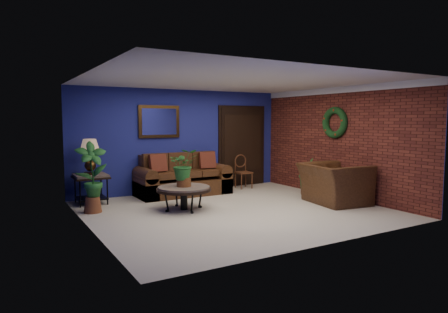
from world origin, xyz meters
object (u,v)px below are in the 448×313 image
sofa (182,181)px  end_table (91,181)px  armchair (334,184)px  coffee_table (184,189)px  table_lamp (90,152)px  side_chair (242,169)px

sofa → end_table: bearing=-179.1°
end_table → armchair: (4.45, -2.55, -0.06)m
coffee_table → end_table: bearing=133.9°
coffee_table → table_lamp: bearing=133.9°
table_lamp → side_chair: size_ratio=0.82×
sofa → coffee_table: size_ratio=2.02×
coffee_table → side_chair: bearing=33.4°
coffee_table → side_chair: size_ratio=1.24×
end_table → table_lamp: table_lamp is taller
sofa → coffee_table: bearing=-113.0°
table_lamp → side_chair: 3.88m
armchair → table_lamp: bearing=68.8°
coffee_table → armchair: armchair is taller
armchair → end_table: bearing=68.8°
coffee_table → table_lamp: 2.20m
end_table → side_chair: (3.84, 0.06, 0.01)m
table_lamp → armchair: size_ratio=0.55×
end_table → side_chair: size_ratio=0.79×
armchair → coffee_table: bearing=79.4°
table_lamp → armchair: bearing=-29.8°
coffee_table → end_table: (-1.45, 1.51, 0.08)m
sofa → armchair: sofa is taller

